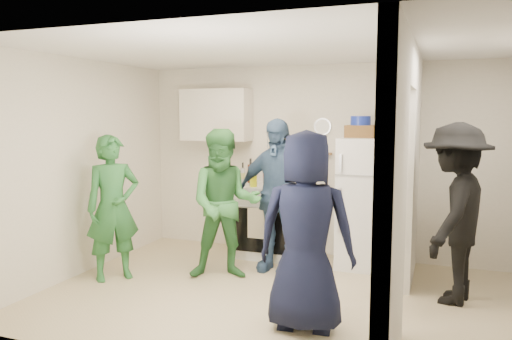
{
  "coord_description": "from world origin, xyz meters",
  "views": [
    {
      "loc": [
        1.52,
        -4.71,
        1.87
      ],
      "look_at": [
        -0.4,
        0.4,
        1.25
      ],
      "focal_mm": 35.0,
      "sensor_mm": 36.0,
      "label": 1
    }
  ],
  "objects": [
    {
      "name": "stove",
      "position": [
        -0.59,
        1.37,
        0.47
      ],
      "size": [
        0.79,
        0.66,
        0.94
      ],
      "primitive_type": "cube",
      "color": "white",
      "rests_on": "floor"
    },
    {
      "name": "partition_header",
      "position": [
        1.2,
        0.0,
        2.3
      ],
      "size": [
        0.12,
        1.0,
        0.4
      ],
      "primitive_type": "cube",
      "color": "silver",
      "rests_on": "partition_pier_back"
    },
    {
      "name": "partition_pier_back",
      "position": [
        1.2,
        1.1,
        1.25
      ],
      "size": [
        0.12,
        1.2,
        2.5
      ],
      "primitive_type": "cube",
      "color": "silver",
      "rests_on": "floor"
    },
    {
      "name": "wall_back",
      "position": [
        0.0,
        1.7,
        1.25
      ],
      "size": [
        4.8,
        0.0,
        4.8
      ],
      "primitive_type": "plane",
      "rotation": [
        1.57,
        0.0,
        0.0
      ],
      "color": "silver",
      "rests_on": "floor"
    },
    {
      "name": "person_green_center",
      "position": [
        -0.76,
        0.37,
        0.85
      ],
      "size": [
        1.01,
        0.91,
        1.7
      ],
      "primitive_type": "imported",
      "rotation": [
        0.0,
        0.0,
        0.39
      ],
      "color": "#34763E",
      "rests_on": "floor"
    },
    {
      "name": "bottle_i",
      "position": [
        -0.54,
        1.47,
        1.07
      ],
      "size": [
        0.06,
        0.06,
        0.25
      ],
      "primitive_type": "cylinder",
      "color": "#51310E",
      "rests_on": "stove"
    },
    {
      "name": "bottle_f",
      "position": [
        -0.43,
        1.39,
        1.11
      ],
      "size": [
        0.08,
        0.08,
        0.33
      ],
      "primitive_type": "cylinder",
      "color": "black",
      "rests_on": "stove"
    },
    {
      "name": "spice_shelf",
      "position": [
        0.0,
        1.65,
        1.35
      ],
      "size": [
        0.35,
        0.08,
        0.03
      ],
      "primitive_type": "cube",
      "color": "olive",
      "rests_on": "wall_back"
    },
    {
      "name": "bottle_b",
      "position": [
        -0.78,
        1.27,
        1.09
      ],
      "size": [
        0.07,
        0.07,
        0.29
      ],
      "primitive_type": "cylinder",
      "color": "#1C5527",
      "rests_on": "stove"
    },
    {
      "name": "bottle_e",
      "position": [
        -0.51,
        1.56,
        1.09
      ],
      "size": [
        0.07,
        0.07,
        0.29
      ],
      "primitive_type": "cylinder",
      "color": "#9DA3AE",
      "rests_on": "stove"
    },
    {
      "name": "bottle_c",
      "position": [
        -0.68,
        1.51,
        1.1
      ],
      "size": [
        0.07,
        0.07,
        0.3
      ],
      "primitive_type": "cylinder",
      "color": "silver",
      "rests_on": "stove"
    },
    {
      "name": "bottle_h",
      "position": [
        -0.9,
        1.25,
        1.09
      ],
      "size": [
        0.06,
        0.06,
        0.29
      ],
      "primitive_type": "cylinder",
      "color": "silver",
      "rests_on": "stove"
    },
    {
      "name": "floor",
      "position": [
        0.0,
        0.0,
        0.0
      ],
      "size": [
        4.8,
        4.8,
        0.0
      ],
      "primitive_type": "plane",
      "color": "tan",
      "rests_on": "ground"
    },
    {
      "name": "person_green_left",
      "position": [
        -1.92,
        -0.11,
        0.82
      ],
      "size": [
        0.68,
        0.71,
        1.64
      ],
      "primitive_type": "imported",
      "rotation": [
        0.0,
        0.0,
        0.87
      ],
      "color": "#29682C",
      "rests_on": "floor"
    },
    {
      "name": "bottle_d",
      "position": [
        -0.56,
        1.31,
        1.09
      ],
      "size": [
        0.07,
        0.07,
        0.28
      ],
      "primitive_type": "cylinder",
      "color": "#652A11",
      "rests_on": "stove"
    },
    {
      "name": "upper_cabinet",
      "position": [
        -1.4,
        1.52,
        1.85
      ],
      "size": [
        0.95,
        0.34,
        0.7
      ],
      "primitive_type": "cube",
      "color": "silver",
      "rests_on": "wall_back"
    },
    {
      "name": "wicker_basket",
      "position": [
        0.58,
        1.39,
        1.65
      ],
      "size": [
        0.35,
        0.25,
        0.15
      ],
      "primitive_type": "cube",
      "color": "brown",
      "rests_on": "fridge"
    },
    {
      "name": "person_nook",
      "position": [
        1.66,
        0.51,
        0.89
      ],
      "size": [
        0.94,
        1.29,
        1.79
      ],
      "primitive_type": "imported",
      "rotation": [
        0.0,
        0.0,
        -1.83
      ],
      "color": "black",
      "rests_on": "floor"
    },
    {
      "name": "partition_pier_front",
      "position": [
        1.2,
        -1.1,
        1.25
      ],
      "size": [
        0.12,
        1.2,
        2.5
      ],
      "primitive_type": "cube",
      "color": "silver",
      "rests_on": "floor"
    },
    {
      "name": "fridge",
      "position": [
        0.68,
        1.34,
        0.79
      ],
      "size": [
        0.65,
        0.63,
        1.58
      ],
      "primitive_type": "cube",
      "color": "white",
      "rests_on": "floor"
    },
    {
      "name": "wall_clock",
      "position": [
        0.05,
        1.68,
        1.7
      ],
      "size": [
        0.22,
        0.02,
        0.22
      ],
      "primitive_type": "cylinder",
      "rotation": [
        1.57,
        0.0,
        0.0
      ],
      "color": "white",
      "rests_on": "wall_back"
    },
    {
      "name": "person_denim",
      "position": [
        -0.3,
        0.82,
        0.91
      ],
      "size": [
        1.12,
        0.6,
        1.81
      ],
      "primitive_type": "imported",
      "rotation": [
        0.0,
        0.0,
        -0.15
      ],
      "color": "#38557A",
      "rests_on": "floor"
    },
    {
      "name": "bottle_g",
      "position": [
        -0.34,
        1.51,
        1.09
      ],
      "size": [
        0.06,
        0.06,
        0.3
      ],
      "primitive_type": "cylinder",
      "color": "olive",
      "rests_on": "stove"
    },
    {
      "name": "bottle_a",
      "position": [
        -0.88,
        1.49,
        1.11
      ],
      "size": [
        0.08,
        0.08,
        0.33
      ],
      "primitive_type": "cylinder",
      "color": "maroon",
      "rests_on": "stove"
    },
    {
      "name": "wall_front",
      "position": [
        0.0,
        -1.7,
        1.25
      ],
      "size": [
        4.8,
        0.0,
        4.8
      ],
      "primitive_type": "plane",
      "rotation": [
        -1.57,
        0.0,
        0.0
      ],
      "color": "silver",
      "rests_on": "floor"
    },
    {
      "name": "red_cup",
      "position": [
        -0.37,
        1.17,
        1.0
      ],
      "size": [
        0.09,
        0.09,
        0.12
      ],
      "primitive_type": "cylinder",
      "color": "red",
      "rests_on": "stove"
    },
    {
      "name": "yellow_cup_stack_top",
      "position": [
        0.9,
        1.24,
        1.7
      ],
      "size": [
        0.09,
        0.09,
        0.25
      ],
      "primitive_type": "cylinder",
      "color": "orange",
      "rests_on": "fridge"
    },
    {
      "name": "person_navy",
      "position": [
        0.45,
        -0.64,
        0.87
      ],
      "size": [
        0.89,
        0.63,
        1.74
      ],
      "primitive_type": "imported",
      "rotation": [
        0.0,
        0.0,
        -3.05
      ],
      "color": "black",
      "rests_on": "floor"
    },
    {
      "name": "yellow_cup_stack_stove",
      "position": [
        -0.71,
        1.15,
        1.07
      ],
      "size": [
        0.09,
        0.09,
        0.25
      ],
      "primitive_type": "cylinder",
      "color": "#E1EC13",
      "rests_on": "stove"
    },
    {
      "name": "blue_bowl",
      "position": [
        0.58,
        1.39,
        1.78
      ],
      "size": [
        0.24,
        0.24,
        0.11
      ],
      "primitive_type": "cylinder",
      "color": "#16299C",
      "rests_on": "wicker_basket"
    },
    {
      "name": "ceiling",
      "position": [
        0.0,
        0.0,
        2.5
      ],
      "size": [
        4.8,
        4.8,
        0.0
      ],
      "primitive_type": "plane",
      "rotation": [
        3.14,
        0.0,
        0.0
      ],
      "color": "white",
      "rests_on": "wall_back"
    },
    {
      "name": "wall_left",
      "position": [
        -2.4,
        0.0,
        1.25
      ],
      "size": [
        0.0,
        3.4,
        3.4
      ],
      "primitive_type": "plane",
      "rotation": [
        1.57,
        0.0,
        1.57
      ],
      "color": "silver",
      "rests_on": "floor"
    }
  ]
}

